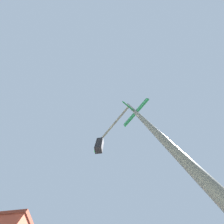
{
  "coord_description": "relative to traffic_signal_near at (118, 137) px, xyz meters",
  "views": [
    {
      "loc": [
        -7.54,
        -6.29,
        1.62
      ],
      "look_at": [
        -6.72,
        -6.19,
        5.3
      ],
      "focal_mm": 16.44,
      "sensor_mm": 36.0,
      "label": 1
    }
  ],
  "objects": [
    {
      "name": "traffic_signal_near",
      "position": [
        0.0,
        0.0,
        0.0
      ],
      "size": [
        2.03,
        2.06,
        6.38
      ],
      "color": "#474C47",
      "rests_on": "ground_plane"
    }
  ]
}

